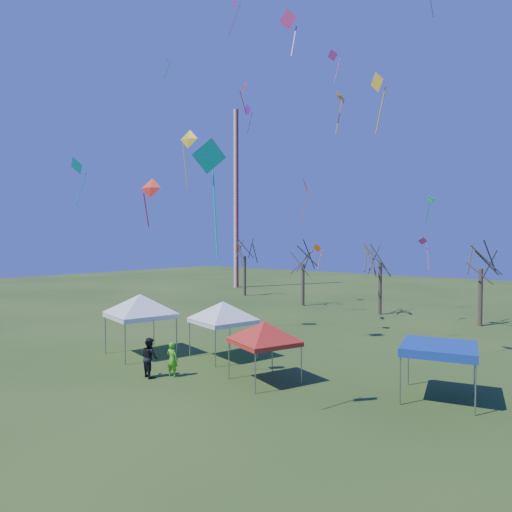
{
  "coord_description": "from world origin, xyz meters",
  "views": [
    {
      "loc": [
        14.48,
        -14.59,
        6.7
      ],
      "look_at": [
        0.41,
        3.0,
        5.92
      ],
      "focal_mm": 32.0,
      "sensor_mm": 36.0,
      "label": 1
    }
  ],
  "objects_px": {
    "tent_white_mid": "(223,305)",
    "tent_blue": "(439,349)",
    "tree_1": "(303,249)",
    "tent_red": "(264,325)",
    "tree_2": "(380,245)",
    "person_green": "(172,359)",
    "radio_mast": "(236,199)",
    "tree_3": "(481,248)",
    "tree_0": "(245,242)",
    "person_dark": "(150,357)",
    "tent_white_west": "(140,298)"
  },
  "relations": [
    {
      "from": "tree_0",
      "to": "tent_white_mid",
      "type": "height_order",
      "value": "tree_0"
    },
    {
      "from": "radio_mast",
      "to": "tree_3",
      "type": "distance_m",
      "value": 36.04
    },
    {
      "from": "tree_2",
      "to": "tent_white_west",
      "type": "height_order",
      "value": "tree_2"
    },
    {
      "from": "tree_0",
      "to": "tent_blue",
      "type": "xyz_separation_m",
      "value": [
        29.47,
        -22.33,
        -4.35
      ]
    },
    {
      "from": "radio_mast",
      "to": "person_dark",
      "type": "distance_m",
      "value": 43.96
    },
    {
      "from": "person_dark",
      "to": "tent_white_west",
      "type": "bearing_deg",
      "value": -20.03
    },
    {
      "from": "tent_red",
      "to": "tent_blue",
      "type": "xyz_separation_m",
      "value": [
        7.18,
        2.71,
        -0.55
      ]
    },
    {
      "from": "radio_mast",
      "to": "tree_2",
      "type": "bearing_deg",
      "value": -20.57
    },
    {
      "from": "tent_white_west",
      "to": "tent_red",
      "type": "xyz_separation_m",
      "value": [
        8.76,
        0.5,
        -0.63
      ]
    },
    {
      "from": "tree_1",
      "to": "tent_blue",
      "type": "xyz_separation_m",
      "value": [
        19.39,
        -19.6,
        -3.66
      ]
    },
    {
      "from": "tree_3",
      "to": "person_dark",
      "type": "bearing_deg",
      "value": -111.0
    },
    {
      "from": "tent_blue",
      "to": "tree_2",
      "type": "bearing_deg",
      "value": 119.62
    },
    {
      "from": "tree_2",
      "to": "tent_white_west",
      "type": "bearing_deg",
      "value": -102.41
    },
    {
      "from": "tree_1",
      "to": "tent_white_mid",
      "type": "xyz_separation_m",
      "value": [
        7.69,
        -20.29,
        -2.79
      ]
    },
    {
      "from": "tent_white_mid",
      "to": "tent_blue",
      "type": "relative_size",
      "value": 1.15
    },
    {
      "from": "tree_3",
      "to": "tent_blue",
      "type": "height_order",
      "value": "tree_3"
    },
    {
      "from": "radio_mast",
      "to": "person_green",
      "type": "xyz_separation_m",
      "value": [
        25.41,
        -33.84,
        -11.65
      ]
    },
    {
      "from": "tree_3",
      "to": "tent_blue",
      "type": "xyz_separation_m",
      "value": [
        2.59,
        -18.99,
        -3.94
      ]
    },
    {
      "from": "radio_mast",
      "to": "tent_red",
      "type": "distance_m",
      "value": 44.33
    },
    {
      "from": "radio_mast",
      "to": "person_green",
      "type": "relative_size",
      "value": 14.7
    },
    {
      "from": "tent_white_west",
      "to": "person_green",
      "type": "xyz_separation_m",
      "value": [
        4.74,
        -1.69,
        -2.46
      ]
    },
    {
      "from": "tree_1",
      "to": "tree_3",
      "type": "xyz_separation_m",
      "value": [
        16.8,
        -0.6,
        0.29
      ]
    },
    {
      "from": "radio_mast",
      "to": "tent_blue",
      "type": "distance_m",
      "value": 47.82
    },
    {
      "from": "tent_white_mid",
      "to": "tent_blue",
      "type": "bearing_deg",
      "value": 3.38
    },
    {
      "from": "tree_1",
      "to": "tent_blue",
      "type": "relative_size",
      "value": 2.11
    },
    {
      "from": "tree_2",
      "to": "person_green",
      "type": "xyz_separation_m",
      "value": [
        -0.22,
        -24.22,
        -5.44
      ]
    },
    {
      "from": "tree_2",
      "to": "tree_0",
      "type": "bearing_deg",
      "value": 170.76
    },
    {
      "from": "tent_red",
      "to": "tree_2",
      "type": "bearing_deg",
      "value": 99.8
    },
    {
      "from": "tent_white_west",
      "to": "tent_white_mid",
      "type": "bearing_deg",
      "value": 30.63
    },
    {
      "from": "tree_2",
      "to": "tree_3",
      "type": "relative_size",
      "value": 1.03
    },
    {
      "from": "tent_blue",
      "to": "person_dark",
      "type": "distance_m",
      "value": 13.34
    },
    {
      "from": "tree_0",
      "to": "tent_blue",
      "type": "bearing_deg",
      "value": -37.15
    },
    {
      "from": "radio_mast",
      "to": "person_green",
      "type": "height_order",
      "value": "radio_mast"
    },
    {
      "from": "tent_blue",
      "to": "person_dark",
      "type": "bearing_deg",
      "value": -154.97
    },
    {
      "from": "tree_2",
      "to": "person_green",
      "type": "relative_size",
      "value": 4.81
    },
    {
      "from": "tree_1",
      "to": "tree_3",
      "type": "bearing_deg",
      "value": -2.06
    },
    {
      "from": "tree_1",
      "to": "tent_blue",
      "type": "distance_m",
      "value": 27.81
    },
    {
      "from": "radio_mast",
      "to": "tent_white_west",
      "type": "distance_m",
      "value": 39.31
    },
    {
      "from": "tent_white_mid",
      "to": "person_dark",
      "type": "distance_m",
      "value": 5.35
    },
    {
      "from": "tree_2",
      "to": "tent_white_mid",
      "type": "height_order",
      "value": "tree_2"
    },
    {
      "from": "tent_red",
      "to": "tent_blue",
      "type": "distance_m",
      "value": 7.7
    },
    {
      "from": "tree_1",
      "to": "tent_blue",
      "type": "height_order",
      "value": "tree_1"
    },
    {
      "from": "tree_1",
      "to": "tent_white_mid",
      "type": "relative_size",
      "value": 1.84
    },
    {
      "from": "tent_white_west",
      "to": "tent_blue",
      "type": "height_order",
      "value": "tent_white_west"
    },
    {
      "from": "person_green",
      "to": "person_dark",
      "type": "bearing_deg",
      "value": 27.28
    },
    {
      "from": "tree_2",
      "to": "tent_red",
      "type": "relative_size",
      "value": 2.32
    },
    {
      "from": "tent_red",
      "to": "person_green",
      "type": "height_order",
      "value": "tent_red"
    },
    {
      "from": "tree_0",
      "to": "tree_3",
      "type": "bearing_deg",
      "value": -7.08
    },
    {
      "from": "tree_0",
      "to": "tent_white_west",
      "type": "relative_size",
      "value": 1.86
    },
    {
      "from": "tent_white_mid",
      "to": "tree_1",
      "type": "bearing_deg",
      "value": 110.75
    }
  ]
}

